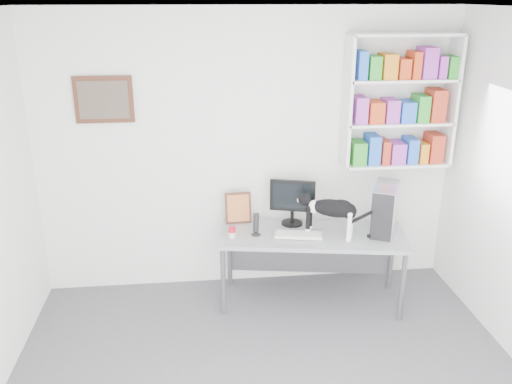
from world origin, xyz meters
The scene contains 11 objects.
room centered at (0.00, 0.00, 1.35)m, with size 4.01×4.01×2.70m.
bookshelf centered at (1.40, 1.85, 1.85)m, with size 1.03×0.28×1.24m, color silver.
wall_art centered at (-1.30, 1.97, 1.90)m, with size 0.52×0.04×0.42m, color #482617.
desk centered at (0.54, 1.50, 0.35)m, with size 1.70×0.66×0.71m, color gray.
monitor centered at (0.39, 1.74, 0.94)m, with size 0.43×0.20×0.46m, color black.
keyboard centered at (0.40, 1.45, 0.72)m, with size 0.43×0.16×0.03m, color beige.
pc_tower centered at (1.20, 1.48, 0.93)m, with size 0.20×0.45×0.45m, color #ACACB1.
speaker centered at (0.02, 1.53, 0.82)m, with size 0.09×0.09×0.22m, color black.
leaning_print centered at (-0.12, 1.84, 0.86)m, with size 0.25×0.10×0.31m, color #482617.
soup_can centered at (-0.20, 1.50, 0.76)m, with size 0.07×0.07×0.10m, color #B70F25.
cat centered at (0.69, 1.42, 0.90)m, with size 0.61×0.16×0.38m, color black, non-canonical shape.
Camera 1 is at (-0.48, -2.98, 2.79)m, focal length 38.00 mm.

